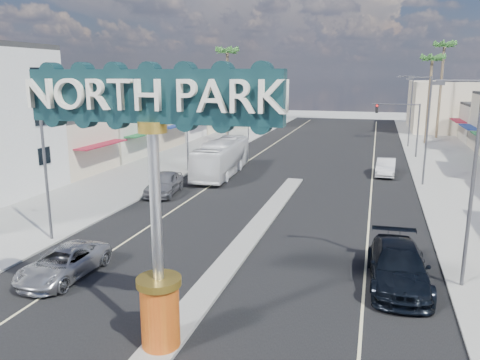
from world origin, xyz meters
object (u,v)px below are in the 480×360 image
Objects in this scene: streetlight_r_near at (469,175)px; traffic_signal_right at (401,119)px; traffic_signal_left at (242,115)px; streetlight_l_far at (250,104)px; gateway_sign at (154,180)px; streetlight_l_mid at (189,119)px; streetlight_r_far at (410,107)px; suv_left at (63,263)px; streetlight_r_mid at (426,125)px; city_bus at (222,158)px; car_parked_left at (164,183)px; car_parked_right at (386,167)px; streetlight_l_near at (46,152)px; suv_right at (398,266)px; palm_right_mid at (432,63)px; palm_right_far at (444,50)px; palm_left_far at (227,56)px.

traffic_signal_right is at bearing 92.10° from streetlight_r_near.
traffic_signal_left is 0.67× the size of streetlight_l_far.
gateway_sign is 29.91m from streetlight_l_mid.
streetlight_r_far reaches higher than suv_left.
traffic_signal_right is 41.37m from suv_left.
streetlight_r_mid is at bearing -46.52° from streetlight_l_far.
city_bus is at bearing -81.46° from traffic_signal_left.
car_parked_right is at bearing 28.33° from car_parked_left.
streetlight_l_near is 18.81m from suv_right.
streetlight_r_mid is 21.69m from car_parked_left.
streetlight_l_near is 12.16m from car_parked_left.
streetlight_r_far is 1.90× the size of car_parked_right.
gateway_sign reaches higher than streetlight_l_near.
palm_right_mid is (23.43, 46.00, 5.54)m from streetlight_l_near.
traffic_signal_left is 0.67× the size of streetlight_l_near.
streetlight_r_mid is (0.00, 20.00, 0.00)m from streetlight_r_near.
palm_right_far is at bearing 75.97° from gateway_sign.
palm_right_mid is at bearing 49.89° from car_parked_left.
streetlight_l_near is at bearing 175.32° from suv_right.
car_parked_left is at bearing 82.79° from streetlight_l_near.
streetlight_l_far is at bearing 133.48° from streetlight_r_mid.
traffic_signal_right reaches higher than suv_right.
streetlight_r_near is at bearing -87.90° from traffic_signal_right.
city_bus is (-17.43, -22.56, -3.47)m from streetlight_r_far.
palm_left_far is at bearing -175.12° from streetlight_r_far.
suv_left is (-6.83, 4.03, -5.24)m from gateway_sign.
city_bus is (-7.00, 27.46, -4.33)m from gateway_sign.
streetlight_r_mid is 33.14m from palm_right_far.
streetlight_l_near is 0.69× the size of palm_left_far.
palm_right_mid reaches higher than gateway_sign.
streetlight_r_far is 13.21m from palm_right_far.
palm_left_far is 1.08× the size of palm_right_mid.
city_bus reaches higher than car_parked_right.
palm_right_mid is at bearing 28.42° from traffic_signal_left.
streetlight_r_mid is at bearing -84.90° from traffic_signal_right.
streetlight_r_far is at bearing 4.88° from palm_left_far.
suv_right is 24.91m from city_bus.
streetlight_l_near is 20.87m from streetlight_r_near.
palm_right_far reaches higher than streetlight_l_mid.
palm_left_far is (-2.57, 40.00, 6.43)m from streetlight_l_near.
streetlight_l_mid is (-19.62, -13.99, 0.79)m from traffic_signal_right.
gateway_sign is at bearing -77.67° from traffic_signal_left.
streetlight_l_mid is 24.65m from suv_left.
traffic_signal_left reaches higher than suv_right.
traffic_signal_right is at bearing -107.90° from palm_right_far.
streetlight_r_far reaches higher than car_parked_left.
palm_right_far reaches higher than palm_right_mid.
streetlight_l_near and streetlight_r_mid have the same top height.
palm_right_mid is (2.57, 26.00, 5.54)m from streetlight_r_mid.
traffic_signal_left is 39.26m from streetlight_r_near.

